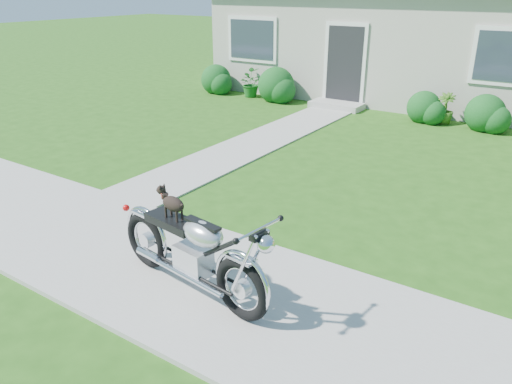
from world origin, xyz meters
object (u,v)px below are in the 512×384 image
potted_plant_left (249,83)px  motorcycle_with_dog (193,251)px  house (438,19)px  potted_plant_right (445,109)px

potted_plant_left → motorcycle_with_dog: motorcycle_with_dog is taller
potted_plant_left → motorcycle_with_dog: bearing=-58.8°
motorcycle_with_dog → potted_plant_left: bearing=129.0°
house → potted_plant_right: bearing=-68.7°
potted_plant_right → potted_plant_left: bearing=180.0°
house → potted_plant_left: 5.79m
potted_plant_left → potted_plant_right: size_ratio=1.08×
potted_plant_right → motorcycle_with_dog: (-0.31, -8.81, 0.16)m
potted_plant_right → motorcycle_with_dog: size_ratio=0.33×
potted_plant_left → motorcycle_with_dog: 10.30m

